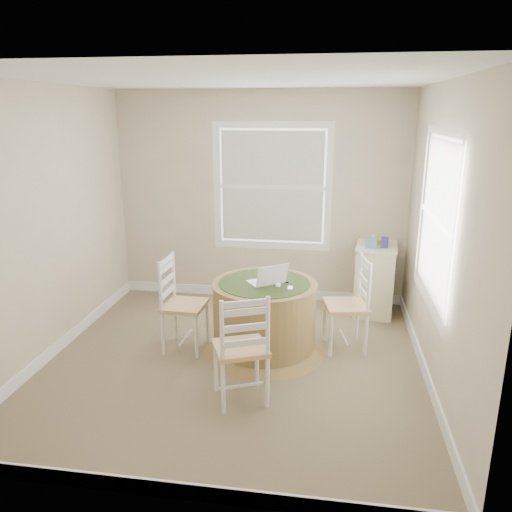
# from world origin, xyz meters

# --- Properties ---
(room) EXTENTS (3.64, 3.64, 2.64)m
(room) POSITION_xyz_m (0.17, 0.16, 1.30)
(room) COLOR #7A684D
(room) RESTS_ON ground
(round_table) EXTENTS (1.21, 1.21, 0.74)m
(round_table) POSITION_xyz_m (0.26, 0.27, 0.40)
(round_table) COLOR olive
(round_table) RESTS_ON ground
(chair_left) EXTENTS (0.42, 0.44, 0.95)m
(chair_left) POSITION_xyz_m (-0.54, 0.22, 0.47)
(chair_left) COLOR white
(chair_left) RESTS_ON ground
(chair_near) EXTENTS (0.54, 0.53, 0.95)m
(chair_near) POSITION_xyz_m (0.19, -0.61, 0.47)
(chair_near) COLOR white
(chair_near) RESTS_ON ground
(chair_right) EXTENTS (0.47, 0.49, 0.95)m
(chair_right) POSITION_xyz_m (1.06, 0.46, 0.47)
(chair_right) COLOR white
(chair_right) RESTS_ON ground
(laptop) EXTENTS (0.42, 0.42, 0.23)m
(laptop) POSITION_xyz_m (0.29, 0.26, 0.77)
(laptop) COLOR white
(laptop) RESTS_ON round_table
(mouse) EXTENTS (0.06, 0.10, 0.03)m
(mouse) POSITION_xyz_m (0.40, 0.20, 0.75)
(mouse) COLOR white
(mouse) RESTS_ON round_table
(phone) EXTENTS (0.05, 0.09, 0.02)m
(phone) POSITION_xyz_m (0.53, 0.15, 0.74)
(phone) COLOR #B7BABF
(phone) RESTS_ON round_table
(keys) EXTENTS (0.06, 0.05, 0.02)m
(keys) POSITION_xyz_m (0.47, 0.31, 0.74)
(keys) COLOR black
(keys) RESTS_ON round_table
(corner_chest) EXTENTS (0.53, 0.67, 0.84)m
(corner_chest) POSITION_xyz_m (1.42, 1.50, 0.42)
(corner_chest) COLOR beige
(corner_chest) RESTS_ON ground
(tissue_box) EXTENTS (0.13, 0.13, 0.10)m
(tissue_box) POSITION_xyz_m (1.34, 1.38, 0.89)
(tissue_box) COLOR #4F86B5
(tissue_box) RESTS_ON corner_chest
(box_yellow) EXTENTS (0.16, 0.11, 0.06)m
(box_yellow) POSITION_xyz_m (1.48, 1.56, 0.87)
(box_yellow) COLOR #B5C345
(box_yellow) RESTS_ON corner_chest
(box_blue) EXTENTS (0.09, 0.09, 0.12)m
(box_blue) POSITION_xyz_m (1.51, 1.41, 0.90)
(box_blue) COLOR #332F8D
(box_blue) RESTS_ON corner_chest
(cup_cream) EXTENTS (0.07, 0.07, 0.09)m
(cup_cream) POSITION_xyz_m (1.40, 1.64, 0.88)
(cup_cream) COLOR beige
(cup_cream) RESTS_ON corner_chest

